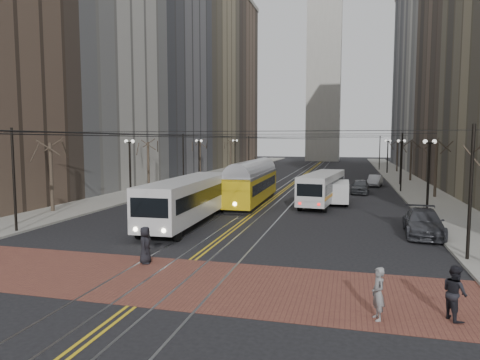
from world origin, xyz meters
The scene contains 25 objects.
ground centered at (0.00, 0.00, 0.00)m, with size 260.00×260.00×0.00m, color black.
sidewalk_left centered at (-15.00, 45.00, 0.07)m, with size 5.00×140.00×0.15m, color gray.
sidewalk_right centered at (15.00, 45.00, 0.07)m, with size 5.00×140.00×0.15m, color gray.
crosswalk_band centered at (0.00, -4.00, 0.01)m, with size 25.00×6.00×0.01m, color brown.
streetcar_rails centered at (0.00, 45.00, 0.00)m, with size 4.80×130.00×0.02m, color gray.
centre_lines centered at (0.00, 45.00, 0.01)m, with size 0.42×130.00×0.01m, color gold.
building_left_mid centered at (-25.50, 46.00, 17.00)m, with size 16.00×20.00×34.00m, color slate.
building_left_midfar centered at (-27.50, 66.00, 26.00)m, with size 20.00×20.00×52.00m, color gray.
building_left_far centered at (-25.50, 86.00, 20.00)m, with size 16.00×20.00×40.00m, color brown.
building_right_midfar centered at (27.50, 66.00, 26.00)m, with size 20.00×20.00×52.00m, color #B6B3AB.
building_right_far centered at (25.50, 86.00, 20.00)m, with size 16.00×20.00×40.00m, color slate.
clock_tower centered at (0.00, 102.00, 35.96)m, with size 12.00×12.00×66.00m.
lamp_posts centered at (0.00, 28.75, 2.80)m, with size 27.60×57.20×5.60m.
street_trees centered at (0.00, 35.25, 2.80)m, with size 31.68×53.28×5.60m.
trolley_wires centered at (0.00, 34.83, 3.77)m, with size 25.96×120.00×6.60m.
transit_bus centered at (-3.50, 7.50, 1.58)m, with size 2.63×12.64×3.16m, color silver.
streetcar centered at (-1.31, 18.01, 1.54)m, with size 2.43×13.10×3.09m, color gold.
rear_bus centered at (5.00, 18.90, 1.43)m, with size 2.38×10.93×2.85m, color #BABABA.
cargo_van centered at (6.41, 19.32, 1.04)m, with size 1.81×4.70×2.08m, color silver.
sedan_grey centered at (8.53, 28.00, 0.78)m, with size 1.84×4.58×1.56m, color #393C40.
sedan_silver centered at (10.50, 36.29, 0.71)m, with size 1.49×4.29×1.41m, color #A9ABB0.
sedan_parked centered at (11.80, 7.70, 0.79)m, with size 2.21×5.43×1.58m, color #3A3C41.
pedestrian_a centered at (-1.95, -2.06, 0.89)m, with size 0.86×0.56×1.76m, color black.
pedestrian_b centered at (8.31, -6.01, 0.88)m, with size 0.63×0.42×1.74m, color gray.
pedestrian_c centered at (10.72, -5.38, 0.91)m, with size 0.87×0.68×1.80m, color black.
Camera 1 is at (7.31, -20.14, 5.84)m, focal length 32.00 mm.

